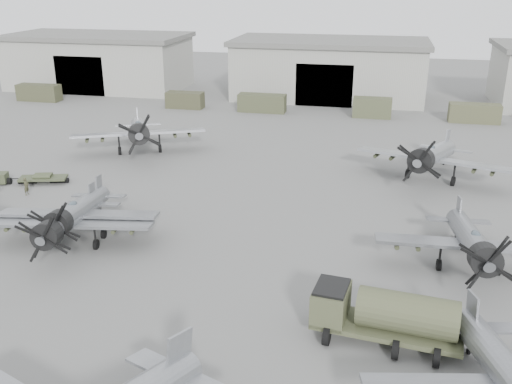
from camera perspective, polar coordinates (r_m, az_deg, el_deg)
ground at (r=32.43m, az=-4.02°, el=-12.48°), size 220.00×220.00×0.00m
hangar_left at (r=100.04m, az=-15.43°, el=12.53°), size 29.00×14.80×8.70m
hangar_center at (r=89.21m, az=7.33°, el=12.15°), size 29.00×14.80×8.70m
support_truck_0 at (r=92.37m, az=-20.88°, el=9.27°), size 6.44×2.20×2.43m
support_truck_2 at (r=82.25m, az=-7.11°, el=9.11°), size 5.22×2.20×2.26m
support_truck_3 at (r=79.27m, az=0.61°, el=8.89°), size 6.53×2.20×2.43m
support_truck_4 at (r=77.66m, az=11.54°, el=8.27°), size 5.02×2.20×2.59m
support_truck_5 at (r=78.57m, az=21.00°, el=7.37°), size 6.31×2.20×2.39m
aircraft_mid_1 at (r=40.90m, az=-18.30°, el=-2.82°), size 11.54×10.39×4.58m
aircraft_mid_2 at (r=38.23m, az=20.82°, el=-4.71°), size 11.94×10.74×4.78m
aircraft_far_0 at (r=61.13m, az=-11.66°, el=6.05°), size 13.60×12.33×5.57m
aircraft_far_1 at (r=53.85m, az=17.19°, el=3.46°), size 13.69×12.33×5.48m
aircraft_extra_134 at (r=42.41m, az=-17.48°, el=-1.86°), size 11.54×10.39×4.58m
fuel_tanker at (r=30.43m, az=12.76°, el=-11.72°), size 7.82×3.36×2.93m
tug_trailer at (r=56.09m, az=-23.06°, el=1.29°), size 7.34×3.34×1.46m
ground_crew at (r=52.80m, az=-21.99°, el=0.54°), size 0.40×0.59×1.56m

